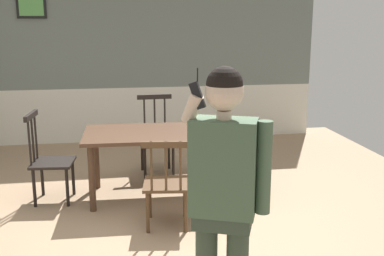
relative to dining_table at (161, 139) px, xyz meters
The scene contains 7 objects.
ground_plane 1.11m from the dining_table, 116.58° to the right, with size 7.68×7.68×0.00m, color #9E7F60.
room_back_partition 2.82m from the dining_table, 98.25° to the left, with size 6.57×0.17×2.75m.
dining_table is the anchor object (origin of this frame).
chair_near_window 0.88m from the dining_table, 92.20° to the right, with size 0.51×0.51×0.92m.
chair_by_doorway 1.27m from the dining_table, behind, with size 0.49×0.49×1.02m.
chair_at_table_head 0.88m from the dining_table, 88.26° to the left, with size 0.48×0.48×1.04m.
person_figure 2.58m from the dining_table, 86.97° to the right, with size 0.53×0.35×1.75m.
Camera 1 is at (-0.11, -4.43, 2.02)m, focal length 44.22 mm.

